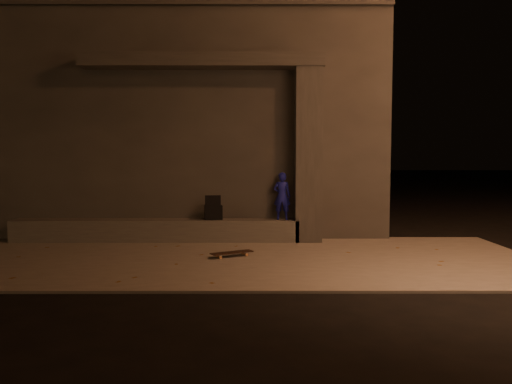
{
  "coord_description": "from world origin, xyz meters",
  "views": [
    {
      "loc": [
        0.59,
        -6.68,
        1.81
      ],
      "look_at": [
        0.61,
        2.0,
        1.2
      ],
      "focal_mm": 35.0,
      "sensor_mm": 36.0,
      "label": 1
    }
  ],
  "objects_px": {
    "skateboarder": "(282,196)",
    "skateboard": "(232,253)",
    "backpack": "(213,211)",
    "column": "(308,155)"
  },
  "relations": [
    {
      "from": "skateboarder",
      "to": "skateboard",
      "type": "distance_m",
      "value": 2.15
    },
    {
      "from": "backpack",
      "to": "skateboard",
      "type": "bearing_deg",
      "value": -83.46
    },
    {
      "from": "backpack",
      "to": "skateboard",
      "type": "distance_m",
      "value": 1.85
    },
    {
      "from": "column",
      "to": "skateboarder",
      "type": "height_order",
      "value": "column"
    },
    {
      "from": "skateboarder",
      "to": "skateboard",
      "type": "xyz_separation_m",
      "value": [
        -0.98,
        -1.7,
        -0.88
      ]
    },
    {
      "from": "skateboard",
      "to": "backpack",
      "type": "bearing_deg",
      "value": 76.5
    },
    {
      "from": "skateboarder",
      "to": "backpack",
      "type": "height_order",
      "value": "skateboarder"
    },
    {
      "from": "column",
      "to": "backpack",
      "type": "distance_m",
      "value": 2.31
    },
    {
      "from": "column",
      "to": "skateboard",
      "type": "xyz_separation_m",
      "value": [
        -1.52,
        -1.7,
        -1.73
      ]
    },
    {
      "from": "skateboarder",
      "to": "skateboard",
      "type": "relative_size",
      "value": 1.29
    }
  ]
}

